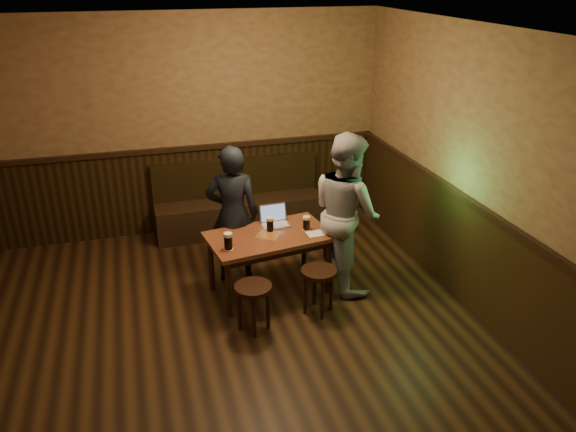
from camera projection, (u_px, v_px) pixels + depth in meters
The scene contains 12 objects.
room at pixel (229, 232), 4.76m from camera, with size 5.04×6.04×2.84m.
bench at pixel (239, 208), 7.48m from camera, with size 2.20×0.50×0.95m.
pub_table at pixel (269, 242), 5.93m from camera, with size 1.37×0.91×0.69m.
stool_left at pixel (253, 295), 5.37m from camera, with size 0.42×0.42×0.49m.
stool_right at pixel (319, 278), 5.64m from camera, with size 0.37×0.37×0.49m.
pint_left at pixel (228, 241), 5.56m from camera, with size 0.11×0.11×0.18m.
pint_mid at pixel (270, 224), 5.94m from camera, with size 0.10×0.10×0.16m.
pint_right at pixel (306, 223), 5.98m from camera, with size 0.10×0.10×0.16m.
laptop at pixel (275, 220), 6.12m from camera, with size 0.31×0.25×0.21m.
menu at pixel (317, 233), 5.92m from camera, with size 0.22×0.15×0.00m, color silver.
person_suit at pixel (233, 215), 6.11m from camera, with size 0.57×0.38×1.57m, color black.
person_grey at pixel (346, 212), 5.98m from camera, with size 0.84×0.66×1.74m, color #95949A.
Camera 1 is at (-0.71, -4.04, 3.27)m, focal length 35.00 mm.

